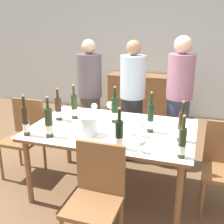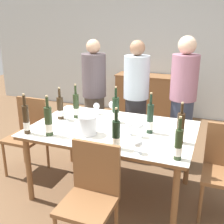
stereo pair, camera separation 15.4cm
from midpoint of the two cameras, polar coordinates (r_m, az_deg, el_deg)
The scene contains 25 objects.
ground_plane at distance 3.31m, azimuth -1.38°, elevation -15.70°, with size 12.00×12.00×0.00m, color brown.
back_wall at distance 5.60m, azimuth 8.75°, elevation 13.63°, with size 8.00×0.10×2.80m.
sideboard_cabinet at distance 5.55m, azimuth 4.67°, elevation 3.39°, with size 1.18×0.46×0.83m.
dining_table at distance 2.97m, azimuth -1.49°, elevation -4.53°, with size 1.70×1.10×0.76m.
ice_bucket at distance 2.77m, azimuth -6.38°, elevation -2.67°, with size 0.19×0.19×0.19m.
wine_bottle_0 at distance 2.36m, azimuth 12.22°, elevation -6.26°, with size 0.06×0.06×0.37m.
wine_bottle_1 at distance 2.66m, azimuth 12.34°, elevation -3.10°, with size 0.07×0.07×0.39m.
wine_bottle_2 at distance 2.87m, azimuth -18.63°, elevation -1.85°, with size 0.06×0.06×0.41m.
wine_bottle_3 at distance 3.23m, azimuth -9.03°, elevation 0.96°, with size 0.07×0.07×0.40m.
wine_bottle_4 at distance 2.82m, azimuth 6.27°, elevation -1.35°, with size 0.07×0.07×0.42m.
wine_bottle_5 at distance 2.46m, azimuth -0.33°, elevation -4.74°, with size 0.07×0.07×0.38m.
wine_bottle_6 at distance 3.22m, azimuth -12.20°, elevation 0.51°, with size 0.07×0.07×0.37m.
wine_bottle_7 at distance 3.07m, azimuth -0.87°, elevation 0.27°, with size 0.08×0.08×0.41m.
wine_bottle_8 at distance 2.78m, azimuth -14.25°, elevation -2.24°, with size 0.08×0.08×0.41m.
wine_glass_0 at distance 3.34m, azimuth -4.92°, elevation 1.06°, with size 0.08×0.08×0.14m.
wine_glass_1 at distance 3.15m, azimuth -10.87°, elevation -0.45°, with size 0.07×0.07×0.13m.
wine_glass_2 at distance 2.41m, azimuth 4.25°, elevation -6.37°, with size 0.08×0.08×0.13m.
wine_glass_3 at distance 2.77m, azimuth 1.99°, elevation -2.87°, with size 0.07×0.07×0.13m.
wine_glass_4 at distance 2.72m, azimuth 4.27°, elevation -2.95°, with size 0.08×0.08×0.15m.
wine_glass_5 at distance 3.33m, azimuth -1.70°, elevation 1.36°, with size 0.09×0.09×0.16m.
chair_near_front at distance 2.38m, azimuth -5.10°, elevation -15.86°, with size 0.42×0.42×0.91m.
chair_left_end at distance 3.62m, azimuth -18.43°, elevation -3.88°, with size 0.42×0.42×0.93m.
person_host at distance 3.93m, azimuth -5.60°, elevation 2.80°, with size 0.33×0.33×1.60m.
person_guest_left at distance 3.73m, azimuth 2.91°, elevation 2.01°, with size 0.33×0.33×1.61m.
person_guest_right at distance 3.64m, azimuth 12.20°, elevation 1.83°, with size 0.33×0.33×1.67m.
Camera 1 is at (0.85, -2.60, 1.87)m, focal length 45.00 mm.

